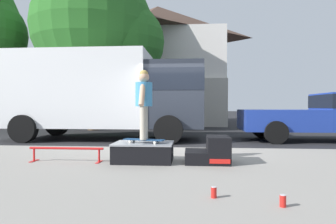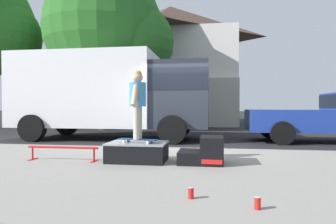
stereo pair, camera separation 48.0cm
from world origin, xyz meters
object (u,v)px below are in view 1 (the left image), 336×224
Objects in this scene: soda_can_b at (283,201)px; grind_rail at (66,151)px; soda_can at (214,192)px; street_tree_main at (100,31)px; skater_kid at (144,99)px; skate_box at (144,151)px; box_truck at (106,92)px; kicker_ramp at (211,152)px; skateboard at (144,140)px; pickup_truck_blue at (333,115)px.

grind_rail is at bearing 146.23° from soda_can_b.
soda_can is 0.02× the size of street_tree_main.
skater_kid is 2.60m from soda_can.
soda_can_b is (3.30, -2.21, -0.14)m from grind_rail.
skate_box reaches higher than soda_can.
box_truck is 5.28m from street_tree_main.
kicker_ramp is 1.27m from skateboard.
skater_kid is at bearing 3.32° from grind_rail.
street_tree_main is at bearing 157.28° from pickup_truck_blue.
pickup_truck_blue is (3.81, 7.08, 0.71)m from soda_can_b.
kicker_ramp reaches higher than skateboard.
street_tree_main is at bearing 119.46° from kicker_ramp.
grind_rail is at bearing -176.68° from skater_kid.
soda_can_b is 0.02× the size of street_tree_main.
skate_box is 1.27m from kicker_ramp.
box_truck is at bearing -179.40° from pickup_truck_blue.
grind_rail is at bearing -145.59° from pickup_truck_blue.
skateboard is 7.40m from pickup_truck_blue.
skate_box reaches higher than grind_rail.
grind_rail reaches higher than soda_can_b.
skateboard is 2.37m from soda_can.
pickup_truck_blue is at bearing 40.31° from skater_kid.
skate_box reaches higher than soda_can_b.
skate_box is 0.78× the size of grind_rail.
street_tree_main is (-3.61, 8.65, 3.58)m from skater_kid.
skater_kid is at bearing -139.69° from pickup_truck_blue.
kicker_ramp reaches higher than skate_box.
soda_can_b is at bearing -60.39° from box_truck.
street_tree_main is (-1.47, 3.95, 3.19)m from box_truck.
soda_can is 0.02× the size of box_truck.
soda_can is (2.61, -1.96, -0.14)m from grind_rail.
skateboard reaches higher than grind_rail.
soda_can is 7.66m from box_truck.
street_tree_main is (-9.25, 3.87, 3.99)m from pickup_truck_blue.
soda_can is (1.16, -2.09, -0.13)m from skate_box.
kicker_ramp is 5.93m from box_truck.
box_truck is at bearing 114.50° from skater_kid.
skateboard is (-1.26, -0.04, 0.21)m from kicker_ramp.
skate_box is at bearing 110.08° from skateboard.
skate_box is 0.14× the size of street_tree_main.
skate_box is 1.00m from skater_kid.
grind_rail is 1.78× the size of skateboard.
skater_kid is (-1.26, -0.04, 0.99)m from kicker_ramp.
skate_box is 8.82× the size of soda_can.
skateboard reaches higher than soda_can_b.
skate_box is 1.38× the size of skateboard.
soda_can is at bearing -61.04° from skate_box.
skateboard is at bearing -139.69° from pickup_truck_blue.
street_tree_main is (-3.61, 8.65, 4.35)m from skateboard.
skater_kid is (0.02, -0.04, 1.00)m from skate_box.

